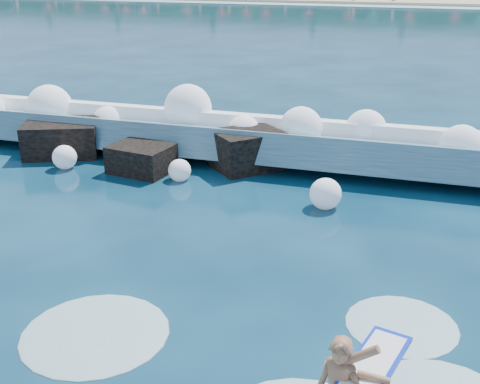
{
  "coord_description": "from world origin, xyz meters",
  "views": [
    {
      "loc": [
        4.8,
        -8.73,
        5.63
      ],
      "look_at": [
        1.5,
        2.0,
        1.2
      ],
      "focal_mm": 45.0,
      "sensor_mm": 36.0,
      "label": 1
    }
  ],
  "objects": [
    {
      "name": "ground",
      "position": [
        0.0,
        0.0,
        0.0
      ],
      "size": [
        200.0,
        200.0,
        0.0
      ],
      "primitive_type": "plane",
      "color": "#072438",
      "rests_on": "ground"
    },
    {
      "name": "rock_cluster",
      "position": [
        -2.84,
        6.36,
        0.4
      ],
      "size": [
        8.15,
        3.1,
        1.26
      ],
      "color": "black",
      "rests_on": "ground"
    },
    {
      "name": "wet_band",
      "position": [
        0.0,
        67.0,
        0.04
      ],
      "size": [
        140.0,
        5.0,
        0.08
      ],
      "primitive_type": "cube",
      "color": "silver",
      "rests_on": "ground"
    },
    {
      "name": "wave_spray",
      "position": [
        -1.86,
        7.6,
        0.97
      ],
      "size": [
        15.8,
        4.77,
        2.02
      ],
      "color": "white",
      "rests_on": "ground"
    },
    {
      "name": "breaking_wave",
      "position": [
        -1.42,
        7.67,
        0.54
      ],
      "size": [
        17.82,
        2.78,
        1.54
      ],
      "color": "#32677F",
      "rests_on": "ground"
    }
  ]
}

